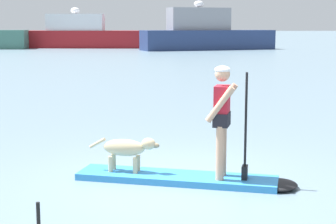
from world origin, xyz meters
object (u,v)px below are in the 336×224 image
moored_boat_outer (206,34)px  dog (127,149)px  paddleboard (191,179)px  person_paddler (223,114)px  moored_boat_center (83,35)px

moored_boat_outer → dog: bearing=-102.8°
paddleboard → moored_boat_outer: (8.86, 43.47, 1.42)m
person_paddler → moored_boat_center: (-3.17, 49.47, 0.25)m
paddleboard → dog: dog is taller
paddleboard → person_paddler: 1.10m
paddleboard → dog: 1.08m
paddleboard → moored_boat_center: size_ratio=0.25×
paddleboard → person_paddler: (0.43, -0.16, 1.00)m
moored_boat_outer → person_paddler: bearing=-100.9°
moored_boat_center → moored_boat_outer: bearing=-26.7°
paddleboard → moored_boat_outer: size_ratio=0.25×
dog → moored_boat_outer: size_ratio=0.08×
dog → moored_boat_center: moored_boat_center is taller
person_paddler → dog: size_ratio=1.54×
moored_boat_center → moored_boat_outer: size_ratio=0.99×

